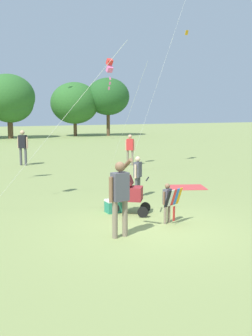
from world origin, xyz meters
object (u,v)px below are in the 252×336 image
child_with_butterfly_kite (168,200)px  person_couple_left (130,147)px  kite_orange_delta (110,67)px  person_red_shirt (138,173)px  stroller (129,192)px  picnic_blanket (187,187)px  person_adult_flyer (120,192)px  person_kid_running (23,145)px  cooler_box (114,206)px

child_with_butterfly_kite → person_couple_left: size_ratio=0.64×
kite_orange_delta → person_red_shirt: size_ratio=3.90×
stroller → picnic_blanket: 4.23m
person_adult_flyer → stroller: bearing=58.0°
child_with_butterfly_kite → stroller: stroller is taller
person_couple_left → person_kid_running: 5.29m
person_adult_flyer → picnic_blanket: person_adult_flyer is taller
person_adult_flyer → person_red_shirt: 4.02m
person_kid_running → kite_orange_delta: bearing=-39.9°
person_red_shirt → person_couple_left: 7.21m
stroller → person_couple_left: bearing=63.6°
person_red_shirt → cooler_box: person_red_shirt is taller
child_with_butterfly_kite → kite_orange_delta: kite_orange_delta is taller
kite_orange_delta → person_red_shirt: (-1.64, -5.96, -3.90)m
kite_orange_delta → child_with_butterfly_kite: bearing=-104.7°
person_kid_running → person_red_shirt: bearing=-78.5°
stroller → kite_orange_delta: 9.17m
kite_orange_delta → picnic_blanket: size_ratio=4.03×
kite_orange_delta → person_kid_running: bearing=140.1°
child_with_butterfly_kite → picnic_blanket: child_with_butterfly_kite is taller
person_adult_flyer → person_red_shirt: size_ratio=1.33×
stroller → kite_orange_delta: size_ratio=0.21×
person_couple_left → picnic_blanket: 6.08m
stroller → cooler_box: 0.62m
child_with_butterfly_kite → cooler_box: child_with_butterfly_kite is taller
person_red_shirt → person_kid_running: size_ratio=0.74×
stroller → person_red_shirt: 2.13m
kite_orange_delta → picnic_blanket: (0.64, -5.36, -4.65)m
child_with_butterfly_kite → picnic_blanket: 4.66m
person_kid_running → person_couple_left: bearing=-25.5°
kite_orange_delta → stroller: bearing=-110.0°
kite_orange_delta → picnic_blanket: kite_orange_delta is taller
kite_orange_delta → person_couple_left: bearing=24.7°
person_kid_running → picnic_blanket: 9.26m
stroller → person_kid_running: (-0.63, 10.62, 0.42)m
child_with_butterfly_kite → person_red_shirt: (0.69, 2.95, 0.17)m
person_kid_running → picnic_blanket: person_kid_running is taller
kite_orange_delta → person_kid_running: 5.78m
stroller → person_kid_running: bearing=93.4°
person_adult_flyer → person_couple_left: 11.19m
child_with_butterfly_kite → person_adult_flyer: bearing=-163.9°
person_red_shirt → kite_orange_delta: bearing=74.6°
person_couple_left → picnic_blanket: (-0.69, -5.97, -0.89)m
person_red_shirt → person_couple_left: bearing=65.7°
child_with_butterfly_kite → stroller: bearing=112.4°
person_couple_left → cooler_box: size_ratio=3.40×
stroller → person_kid_running: size_ratio=0.61×
person_kid_running → cooler_box: person_kid_running is taller
person_adult_flyer → cooler_box: bearing=69.5°
person_red_shirt → person_adult_flyer: bearing=-122.8°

